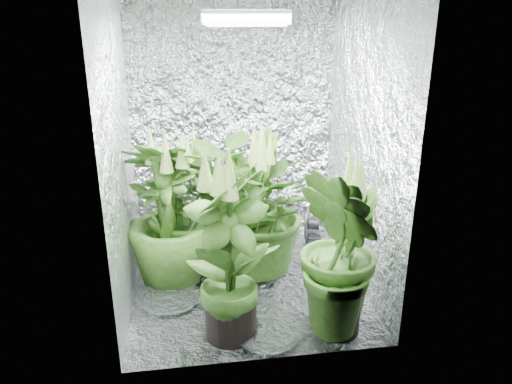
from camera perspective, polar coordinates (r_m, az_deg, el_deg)
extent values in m
plane|color=white|center=(3.65, -1.07, -10.67)|extent=(1.60, 1.60, 0.00)
cube|color=white|center=(4.02, -2.67, 7.69)|extent=(1.60, 0.02, 2.00)
cube|color=white|center=(2.50, 1.18, -0.42)|extent=(1.60, 0.02, 2.00)
cube|color=white|center=(3.25, -15.35, 3.85)|extent=(0.02, 1.60, 2.00)
cube|color=white|center=(3.44, 12.20, 5.03)|extent=(0.02, 1.60, 2.00)
cube|color=gray|center=(3.12, -1.30, 19.39)|extent=(0.50, 0.30, 0.08)
cube|color=white|center=(3.12, -1.29, 18.56)|extent=(0.46, 0.26, 0.01)
cylinder|color=black|center=(3.86, -7.09, -6.85)|extent=(0.28, 0.28, 0.25)
cylinder|color=#3F2417|center=(3.81, -7.16, -5.37)|extent=(0.26, 0.26, 0.03)
imported|color=#1A3E0E|center=(3.70, -7.35, -1.46)|extent=(0.98, 0.98, 0.97)
cone|color=olive|center=(3.56, -7.66, 4.92)|extent=(0.09, 0.09, 0.25)
cylinder|color=black|center=(4.03, -4.76, -5.70)|extent=(0.26, 0.26, 0.23)
cylinder|color=#3F2417|center=(3.99, -4.80, -4.40)|extent=(0.24, 0.24, 0.03)
imported|color=#1A3E0E|center=(3.90, -4.89, -1.65)|extent=(0.58, 0.58, 0.79)
cone|color=olive|center=(3.79, -5.05, 3.12)|extent=(0.08, 0.08, 0.23)
cylinder|color=black|center=(3.94, -0.67, -5.92)|extent=(0.30, 0.30, 0.27)
cylinder|color=#3F2417|center=(3.89, -0.68, -4.33)|extent=(0.28, 0.28, 0.03)
imported|color=#1A3E0E|center=(3.78, -0.70, -0.50)|extent=(0.71, 0.71, 1.00)
cone|color=olive|center=(3.65, -0.73, 5.92)|extent=(0.10, 0.10, 0.27)
cylinder|color=black|center=(3.69, -9.57, -8.32)|extent=(0.29, 0.29, 0.26)
cylinder|color=#3F2417|center=(3.63, -9.68, -6.71)|extent=(0.27, 0.27, 0.03)
imported|color=#1A3E0E|center=(3.50, -9.98, -2.20)|extent=(0.74, 0.74, 1.05)
cone|color=olive|center=(3.35, -10.46, 5.11)|extent=(0.09, 0.09, 0.26)
cylinder|color=black|center=(3.73, 0.15, -7.91)|extent=(0.25, 0.25, 0.23)
cylinder|color=#3F2417|center=(3.69, 0.15, -6.57)|extent=(0.23, 0.23, 0.03)
imported|color=#1A3E0E|center=(3.56, 0.15, -2.12)|extent=(1.13, 1.13, 0.99)
cone|color=olive|center=(3.41, 0.16, 4.71)|extent=(0.08, 0.08, 0.23)
cylinder|color=black|center=(3.11, -2.90, -13.84)|extent=(0.31, 0.31, 0.28)
cylinder|color=#3F2417|center=(3.04, -2.94, -11.91)|extent=(0.29, 0.29, 0.03)
imported|color=#1A3E0E|center=(2.88, -3.06, -6.47)|extent=(0.82, 0.82, 1.11)
cone|color=olive|center=(2.69, -3.25, 2.79)|extent=(0.10, 0.10, 0.28)
cylinder|color=black|center=(3.19, 9.28, -13.48)|extent=(0.27, 0.27, 0.24)
cylinder|color=#3F2417|center=(3.13, 9.40, -11.85)|extent=(0.25, 0.25, 0.03)
imported|color=#1A3E0E|center=(2.97, 9.76, -6.50)|extent=(0.59, 0.59, 1.06)
cone|color=olive|center=(2.79, 10.34, 2.11)|extent=(0.09, 0.09, 0.24)
cylinder|color=black|center=(4.26, 6.54, -5.45)|extent=(0.13, 0.13, 0.07)
cylinder|color=black|center=(4.20, 6.62, -3.66)|extent=(0.12, 0.12, 0.09)
cylinder|color=#4C4C51|center=(4.20, 5.88, -3.59)|extent=(0.12, 0.26, 0.27)
torus|color=#4C4C51|center=(4.20, 5.88, -3.59)|extent=(0.12, 0.27, 0.28)
cube|color=white|center=(3.09, 10.69, -10.91)|extent=(0.06, 0.03, 0.09)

